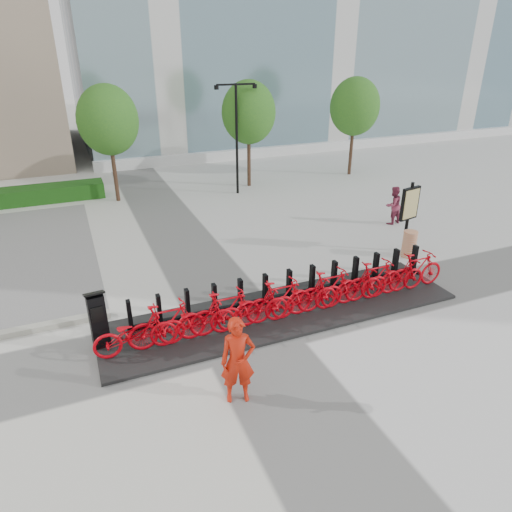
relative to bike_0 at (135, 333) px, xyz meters
name	(u,v)px	position (x,y,z in m)	size (l,w,h in m)	color
ground	(242,329)	(2.60, 0.05, -0.58)	(120.00, 120.00, 0.00)	silver
hedge_b	(35,195)	(-2.40, 13.25, -0.23)	(6.00, 1.20, 0.70)	#194011
tree_1	(108,120)	(1.10, 12.05, 3.01)	(2.60, 2.60, 5.10)	#423021
tree_2	(249,113)	(7.60, 12.05, 3.01)	(2.60, 2.60, 5.10)	#423021
tree_3	(355,107)	(13.60, 12.05, 3.01)	(2.60, 2.60, 5.10)	#423021
streetlamp	(237,127)	(6.60, 11.05, 2.55)	(2.00, 0.20, 5.00)	black
dock_pad	(284,311)	(3.90, 0.35, -0.54)	(9.60, 2.40, 0.08)	black
dock_rail_posts	(290,285)	(4.32, 0.82, -0.07)	(8.74, 0.50, 0.85)	black
bike_0	(135,333)	(0.00, 0.00, 0.00)	(0.66, 1.90, 1.00)	#BA010B
bike_1	(167,324)	(0.72, 0.00, 0.05)	(0.52, 1.84, 1.11)	#BA010B
bike_2	(197,320)	(1.44, 0.00, 0.00)	(0.66, 1.90, 1.00)	#BA010B
bike_3	(226,311)	(2.16, 0.00, 0.05)	(0.52, 1.84, 1.11)	#BA010B
bike_4	(253,307)	(2.88, 0.00, 0.00)	(0.66, 1.90, 1.00)	#BA010B
bike_5	(280,300)	(3.60, 0.00, 0.05)	(0.52, 1.84, 1.11)	#BA010B
bike_6	(305,296)	(4.32, 0.00, 0.00)	(0.66, 1.90, 1.00)	#BA010B
bike_7	(329,289)	(5.04, 0.00, 0.05)	(0.52, 1.84, 1.11)	#BA010B
bike_8	(352,286)	(5.76, 0.00, 0.00)	(0.66, 1.90, 1.00)	#BA010B
bike_9	(374,280)	(6.48, 0.00, 0.05)	(0.52, 1.84, 1.11)	#BA010B
bike_10	(395,277)	(7.20, 0.00, 0.00)	(0.66, 1.90, 1.00)	#BA010B
bike_11	(416,271)	(7.92, 0.00, 0.05)	(0.52, 1.84, 1.11)	#BA010B
kiosk	(98,319)	(-0.73, 0.58, 0.20)	(0.49, 0.42, 1.46)	black
worker_red	(238,361)	(1.63, -2.26, 0.35)	(0.68, 0.45, 1.86)	#B91B09
pedestrian	(393,205)	(10.82, 4.77, 0.18)	(0.74, 0.58, 1.52)	#872D46
construction_barrel	(409,244)	(9.34, 1.97, -0.13)	(0.47, 0.47, 0.90)	#E05E12
map_sign	(410,207)	(9.49, 2.38, 1.04)	(0.80, 0.29, 2.44)	black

